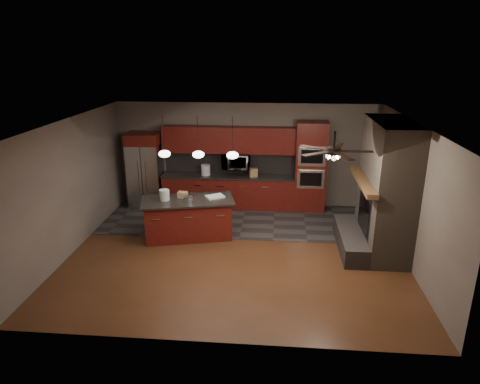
# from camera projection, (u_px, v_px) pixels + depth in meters

# --- Properties ---
(ground) EXTENTS (7.00, 7.00, 0.00)m
(ground) POSITION_uv_depth(u_px,v_px,m) (237.00, 252.00, 9.21)
(ground) COLOR #5B2E1B
(ground) RESTS_ON ground
(ceiling) EXTENTS (7.00, 6.00, 0.02)m
(ceiling) POSITION_uv_depth(u_px,v_px,m) (236.00, 122.00, 8.31)
(ceiling) COLOR white
(ceiling) RESTS_ON back_wall
(back_wall) EXTENTS (7.00, 0.02, 2.80)m
(back_wall) POSITION_uv_depth(u_px,v_px,m) (247.00, 155.00, 11.59)
(back_wall) COLOR slate
(back_wall) RESTS_ON ground
(right_wall) EXTENTS (0.02, 6.00, 2.80)m
(right_wall) POSITION_uv_depth(u_px,v_px,m) (412.00, 195.00, 8.47)
(right_wall) COLOR slate
(right_wall) RESTS_ON ground
(left_wall) EXTENTS (0.02, 6.00, 2.80)m
(left_wall) POSITION_uv_depth(u_px,v_px,m) (72.00, 186.00, 9.05)
(left_wall) COLOR slate
(left_wall) RESTS_ON ground
(slate_tile_patch) EXTENTS (7.00, 2.40, 0.01)m
(slate_tile_patch) POSITION_uv_depth(u_px,v_px,m) (243.00, 220.00, 10.91)
(slate_tile_patch) COLOR #383432
(slate_tile_patch) RESTS_ON ground
(fireplace_column) EXTENTS (1.30, 2.10, 2.80)m
(fireplace_column) POSITION_uv_depth(u_px,v_px,m) (383.00, 193.00, 8.92)
(fireplace_column) COLOR brown
(fireplace_column) RESTS_ON ground
(back_cabinetry) EXTENTS (3.59, 0.64, 2.20)m
(back_cabinetry) POSITION_uv_depth(u_px,v_px,m) (229.00, 175.00, 11.55)
(back_cabinetry) COLOR #5C1B11
(back_cabinetry) RESTS_ON ground
(oven_tower) EXTENTS (0.80, 0.63, 2.38)m
(oven_tower) POSITION_uv_depth(u_px,v_px,m) (310.00, 167.00, 11.23)
(oven_tower) COLOR #5C1B11
(oven_tower) RESTS_ON ground
(microwave) EXTENTS (0.73, 0.41, 0.50)m
(microwave) POSITION_uv_depth(u_px,v_px,m) (236.00, 161.00, 11.41)
(microwave) COLOR silver
(microwave) RESTS_ON back_cabinetry
(refrigerator) EXTENTS (0.87, 0.75, 2.03)m
(refrigerator) POSITION_uv_depth(u_px,v_px,m) (146.00, 170.00, 11.58)
(refrigerator) COLOR silver
(refrigerator) RESTS_ON ground
(kitchen_island) EXTENTS (2.23, 1.39, 0.92)m
(kitchen_island) POSITION_uv_depth(u_px,v_px,m) (188.00, 218.00, 9.78)
(kitchen_island) COLOR #5C1B11
(kitchen_island) RESTS_ON ground
(white_bucket) EXTENTS (0.29, 0.29, 0.24)m
(white_bucket) POSITION_uv_depth(u_px,v_px,m) (164.00, 195.00, 9.57)
(white_bucket) COLOR silver
(white_bucket) RESTS_ON kitchen_island
(paint_can) EXTENTS (0.22, 0.22, 0.12)m
(paint_can) POSITION_uv_depth(u_px,v_px,m) (189.00, 199.00, 9.49)
(paint_can) COLOR #B6B7BC
(paint_can) RESTS_ON kitchen_island
(paint_tray) EXTENTS (0.48, 0.44, 0.04)m
(paint_tray) POSITION_uv_depth(u_px,v_px,m) (215.00, 196.00, 9.77)
(paint_tray) COLOR white
(paint_tray) RESTS_ON kitchen_island
(cardboard_box) EXTENTS (0.22, 0.17, 0.13)m
(cardboard_box) POSITION_uv_depth(u_px,v_px,m) (183.00, 195.00, 9.75)
(cardboard_box) COLOR #A57A55
(cardboard_box) RESTS_ON kitchen_island
(counter_bucket) EXTENTS (0.30, 0.30, 0.28)m
(counter_bucket) POSITION_uv_depth(u_px,v_px,m) (206.00, 170.00, 11.51)
(counter_bucket) COLOR silver
(counter_bucket) RESTS_ON back_cabinetry
(counter_box) EXTENTS (0.24, 0.21, 0.23)m
(counter_box) POSITION_uv_depth(u_px,v_px,m) (253.00, 173.00, 11.37)
(counter_box) COLOR #AB7D58
(counter_box) RESTS_ON back_cabinetry
(pendant_left) EXTENTS (0.26, 0.26, 0.92)m
(pendant_left) POSITION_uv_depth(u_px,v_px,m) (165.00, 154.00, 9.37)
(pendant_left) COLOR black
(pendant_left) RESTS_ON ceiling
(pendant_center) EXTENTS (0.26, 0.26, 0.92)m
(pendant_center) POSITION_uv_depth(u_px,v_px,m) (198.00, 154.00, 9.31)
(pendant_center) COLOR black
(pendant_center) RESTS_ON ceiling
(pendant_right) EXTENTS (0.26, 0.26, 0.92)m
(pendant_right) POSITION_uv_depth(u_px,v_px,m) (233.00, 155.00, 9.25)
(pendant_right) COLOR black
(pendant_right) RESTS_ON ceiling
(ceiling_fan) EXTENTS (1.27, 1.33, 0.41)m
(ceiling_fan) POSITION_uv_depth(u_px,v_px,m) (334.00, 150.00, 7.52)
(ceiling_fan) COLOR black
(ceiling_fan) RESTS_ON ceiling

